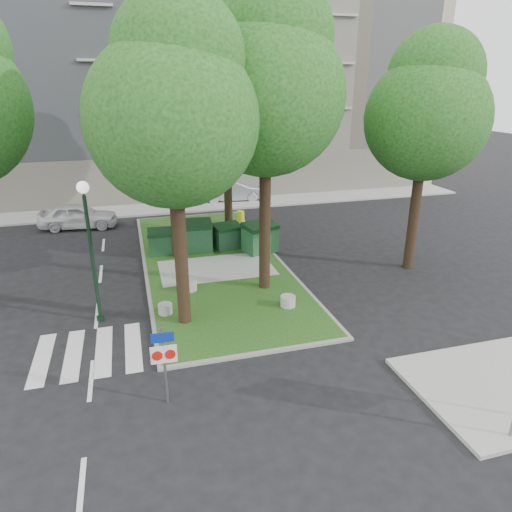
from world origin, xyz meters
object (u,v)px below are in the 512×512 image
object	(u,v)px
tree_median_near_left	(174,104)
bollard_left	(165,309)
dumpster_c	(227,236)
street_lamp	(90,237)
litter_bin	(241,218)
tree_median_far	(227,74)
tree_median_near_right	(268,80)
car_white	(78,216)
car_silver	(232,191)
bollard_right	(288,301)
tree_street_right	(429,107)
dumpster_d	(260,237)
dumpster_b	(195,236)
tree_median_mid	(170,106)
bollard_mid	(189,285)
dumpster_a	(162,242)
traffic_sign_pole	(164,355)

from	to	relation	value
tree_median_near_left	bollard_left	world-z (taller)	tree_median_near_left
dumpster_c	street_lamp	distance (m)	8.69
tree_median_near_left	litter_bin	distance (m)	13.54
tree_median_far	litter_bin	xyz separation A→B (m)	(0.91, 1.26, -7.81)
tree_median_near_right	car_white	world-z (taller)	tree_median_near_right
dumpster_c	car_silver	world-z (taller)	car_silver
dumpster_c	bollard_right	xyz separation A→B (m)	(0.77, -6.86, -0.41)
litter_bin	car_silver	bearing A→B (deg)	81.37
tree_median_far	car_white	world-z (taller)	tree_median_far
tree_street_right	dumpster_d	xyz separation A→B (m)	(-6.09, 3.49, -6.15)
bollard_left	litter_bin	size ratio (longest dim) A/B	0.65
bollard_right	car_white	world-z (taller)	car_white
tree_median_far	car_silver	bearing A→B (deg)	75.95
tree_median_near_left	tree_median_far	xyz separation A→B (m)	(3.70, 9.50, 1.00)
tree_median_far	tree_median_near_left	bearing A→B (deg)	-111.28
car_silver	dumpster_b	bearing A→B (deg)	162.06
bollard_right	tree_median_near_left	bearing A→B (deg)	-179.42
tree_median_far	car_white	distance (m)	11.69
tree_median_near_right	tree_median_mid	xyz separation A→B (m)	(-3.00, 4.50, -1.01)
dumpster_b	dumpster_c	world-z (taller)	dumpster_b
bollard_left	bollard_mid	xyz separation A→B (m)	(1.10, 1.75, 0.04)
bollard_mid	tree_median_far	bearing A→B (deg)	65.05
dumpster_c	bollard_right	bearing A→B (deg)	-96.80
tree_median_far	dumpster_d	bearing A→B (deg)	-78.55
tree_median_near_right	car_white	xyz separation A→B (m)	(-8.00, 10.94, -7.25)
bollard_left	tree_median_far	bearing A→B (deg)	63.51
tree_street_right	bollard_left	bearing A→B (deg)	-170.82
dumpster_d	tree_median_mid	bearing A→B (deg)	153.76
dumpster_a	car_white	world-z (taller)	car_white
car_white	car_silver	size ratio (longest dim) A/B	0.93
tree_median_far	dumpster_b	size ratio (longest dim) A/B	6.84
dumpster_d	bollard_right	bearing A→B (deg)	-115.15
street_lamp	dumpster_d	bearing A→B (deg)	34.17
tree_median_near_right	bollard_right	world-z (taller)	tree_median_near_right
street_lamp	traffic_sign_pole	distance (m)	5.70
dumpster_c	traffic_sign_pole	xyz separation A→B (m)	(-4.06, -11.01, 0.70)
bollard_left	bollard_right	size ratio (longest dim) A/B	0.91
tree_median_near_left	car_silver	size ratio (longest dim) A/B	2.27
dumpster_b	dumpster_d	distance (m)	3.19
bollard_mid	traffic_sign_pole	distance (m)	6.81
tree_median_near_left	dumpster_b	world-z (taller)	tree_median_near_left
bollard_right	bollard_mid	size ratio (longest dim) A/B	0.90
bollard_left	tree_street_right	bearing A→B (deg)	9.18
litter_bin	bollard_left	bearing A→B (deg)	-117.76
dumpster_d	dumpster_a	bearing A→B (deg)	149.24
litter_bin	car_silver	size ratio (longest dim) A/B	0.17
dumpster_d	bollard_mid	xyz separation A→B (m)	(-4.00, -3.55, -0.49)
car_silver	tree_median_mid	bearing A→B (deg)	158.93
dumpster_b	traffic_sign_pole	xyz separation A→B (m)	(-2.46, -11.08, 0.57)
dumpster_c	car_silver	xyz separation A→B (m)	(2.55, 9.92, 0.04)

